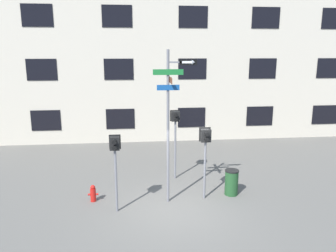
{
  "coord_description": "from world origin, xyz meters",
  "views": [
    {
      "loc": [
        -1.23,
        -9.55,
        4.99
      ],
      "look_at": [
        -0.15,
        0.73,
        2.64
      ],
      "focal_mm": 35.0,
      "sensor_mm": 36.0,
      "label": 1
    }
  ],
  "objects_px": {
    "pedestrian_signal_left": "(115,153)",
    "fire_hydrant": "(93,193)",
    "street_sign_pole": "(170,114)",
    "pedestrian_signal_across": "(175,126)",
    "trash_bin": "(231,182)",
    "pedestrian_signal_right": "(205,143)"
  },
  "relations": [
    {
      "from": "pedestrian_signal_across",
      "to": "street_sign_pole",
      "type": "bearing_deg",
      "value": -102.02
    },
    {
      "from": "pedestrian_signal_left",
      "to": "trash_bin",
      "type": "relative_size",
      "value": 2.72
    },
    {
      "from": "trash_bin",
      "to": "pedestrian_signal_left",
      "type": "bearing_deg",
      "value": -167.92
    },
    {
      "from": "pedestrian_signal_across",
      "to": "fire_hydrant",
      "type": "relative_size",
      "value": 4.71
    },
    {
      "from": "trash_bin",
      "to": "pedestrian_signal_right",
      "type": "bearing_deg",
      "value": -168.39
    },
    {
      "from": "pedestrian_signal_left",
      "to": "pedestrian_signal_across",
      "type": "distance_m",
      "value": 3.42
    },
    {
      "from": "street_sign_pole",
      "to": "pedestrian_signal_across",
      "type": "height_order",
      "value": "street_sign_pole"
    },
    {
      "from": "street_sign_pole",
      "to": "fire_hydrant",
      "type": "height_order",
      "value": "street_sign_pole"
    },
    {
      "from": "pedestrian_signal_across",
      "to": "pedestrian_signal_right",
      "type": "bearing_deg",
      "value": -68.6
    },
    {
      "from": "street_sign_pole",
      "to": "pedestrian_signal_left",
      "type": "distance_m",
      "value": 2.13
    },
    {
      "from": "pedestrian_signal_left",
      "to": "pedestrian_signal_across",
      "type": "xyz_separation_m",
      "value": [
        2.2,
        2.61,
        0.21
      ]
    },
    {
      "from": "pedestrian_signal_left",
      "to": "fire_hydrant",
      "type": "height_order",
      "value": "pedestrian_signal_left"
    },
    {
      "from": "pedestrian_signal_right",
      "to": "pedestrian_signal_across",
      "type": "relative_size",
      "value": 0.91
    },
    {
      "from": "pedestrian_signal_across",
      "to": "trash_bin",
      "type": "bearing_deg",
      "value": -44.32
    },
    {
      "from": "street_sign_pole",
      "to": "pedestrian_signal_left",
      "type": "height_order",
      "value": "street_sign_pole"
    },
    {
      "from": "street_sign_pole",
      "to": "pedestrian_signal_across",
      "type": "xyz_separation_m",
      "value": [
        0.44,
        2.08,
        -0.86
      ]
    },
    {
      "from": "street_sign_pole",
      "to": "pedestrian_signal_right",
      "type": "bearing_deg",
      "value": 5.12
    },
    {
      "from": "street_sign_pole",
      "to": "trash_bin",
      "type": "height_order",
      "value": "street_sign_pole"
    },
    {
      "from": "street_sign_pole",
      "to": "fire_hydrant",
      "type": "distance_m",
      "value": 3.8
    },
    {
      "from": "street_sign_pole",
      "to": "pedestrian_signal_left",
      "type": "xyz_separation_m",
      "value": [
        -1.76,
        -0.54,
        -1.08
      ]
    },
    {
      "from": "pedestrian_signal_left",
      "to": "fire_hydrant",
      "type": "relative_size",
      "value": 4.25
    },
    {
      "from": "pedestrian_signal_right",
      "to": "street_sign_pole",
      "type": "bearing_deg",
      "value": -174.88
    }
  ]
}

